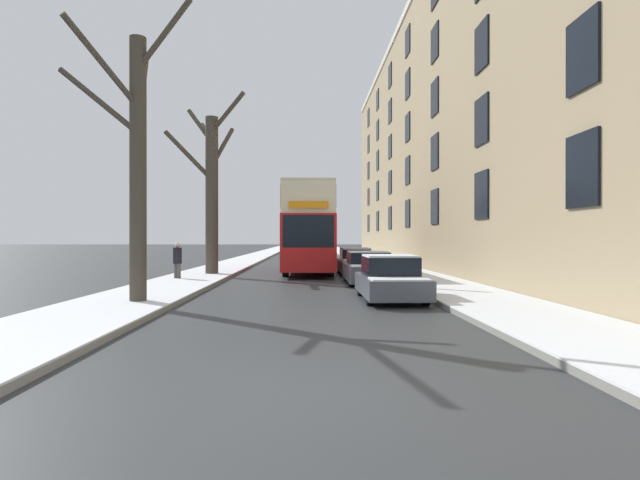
% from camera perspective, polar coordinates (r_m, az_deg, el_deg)
% --- Properties ---
extents(ground_plane, '(320.00, 320.00, 0.00)m').
position_cam_1_polar(ground_plane, '(6.30, -1.33, -17.08)').
color(ground_plane, '#303335').
extents(sidewalk_left, '(3.01, 130.00, 0.16)m').
position_cam_1_polar(sidewalk_left, '(59.26, -6.49, -1.59)').
color(sidewalk_left, gray).
rests_on(sidewalk_left, ground).
extents(sidewalk_right, '(3.01, 130.00, 0.16)m').
position_cam_1_polar(sidewalk_right, '(59.27, 3.41, -1.58)').
color(sidewalk_right, gray).
rests_on(sidewalk_right, ground).
extents(terrace_facade_right, '(9.10, 54.65, 17.57)m').
position_cam_1_polar(terrace_facade_right, '(34.94, 17.43, 11.57)').
color(terrace_facade_right, tan).
rests_on(terrace_facade_right, ground).
extents(bare_tree_left_0, '(3.90, 3.50, 8.32)m').
position_cam_1_polar(bare_tree_left_0, '(14.79, -20.27, 8.85)').
color(bare_tree_left_0, '#423A30').
rests_on(bare_tree_left_0, ground).
extents(bare_tree_left_1, '(4.16, 3.12, 8.82)m').
position_cam_1_polar(bare_tree_left_1, '(25.33, -12.34, 6.03)').
color(bare_tree_left_1, '#423A30').
rests_on(bare_tree_left_1, ground).
extents(double_decker_bus, '(2.59, 10.92, 4.62)m').
position_cam_1_polar(double_decker_bus, '(27.80, -1.38, 1.67)').
color(double_decker_bus, red).
rests_on(double_decker_bus, ground).
extents(parked_car_0, '(1.78, 3.97, 1.37)m').
position_cam_1_polar(parked_car_0, '(15.36, 8.03, -4.47)').
color(parked_car_0, '#474C56').
rests_on(parked_car_0, ground).
extents(parked_car_1, '(1.85, 4.25, 1.35)m').
position_cam_1_polar(parked_car_1, '(20.71, 5.53, -3.27)').
color(parked_car_1, '#474C56').
rests_on(parked_car_1, ground).
extents(parked_car_2, '(1.71, 4.47, 1.40)m').
position_cam_1_polar(parked_car_2, '(26.17, 4.04, -2.53)').
color(parked_car_2, '#474C56').
rests_on(parked_car_2, ground).
extents(pedestrian_left_sidewalk, '(0.37, 0.37, 1.70)m').
position_cam_1_polar(pedestrian_left_sidewalk, '(22.43, -15.99, -2.24)').
color(pedestrian_left_sidewalk, '#4C4742').
rests_on(pedestrian_left_sidewalk, ground).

